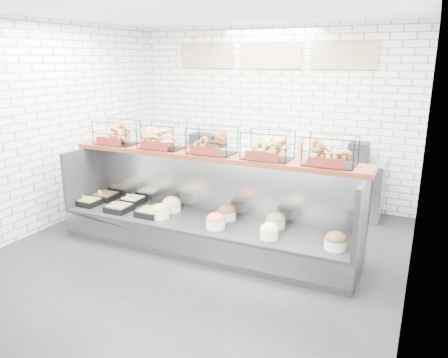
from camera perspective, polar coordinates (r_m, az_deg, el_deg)
The scene contains 5 objects.
ground at distance 5.68m, azimuth -3.90°, elevation -10.16°, with size 5.50×5.50×0.00m, color black.
room_shell at distance 5.67m, azimuth -1.27°, elevation 11.45°, with size 5.02×5.51×3.01m.
display_case at distance 5.83m, azimuth -2.42°, elevation -5.94°, with size 4.00×0.90×1.20m.
bagel_shelf at distance 5.68m, azimuth -1.61°, elevation 4.60°, with size 4.10×0.50×0.40m.
prep_counter at distance 7.60m, azimuth 4.98°, elevation 0.27°, with size 4.00×0.60×1.20m.
Camera 1 is at (2.53, -4.46, 2.46)m, focal length 35.00 mm.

